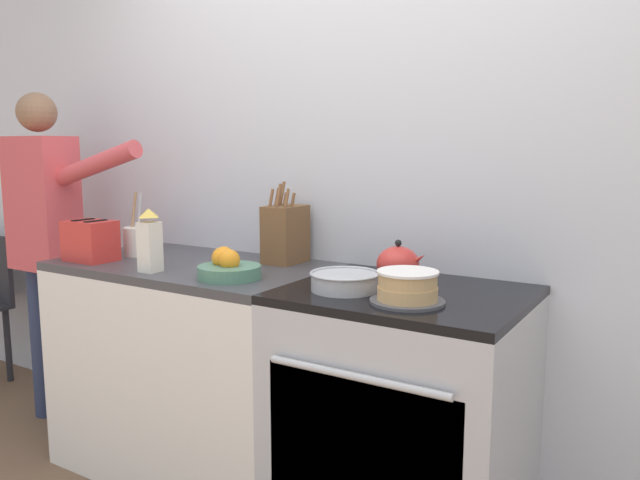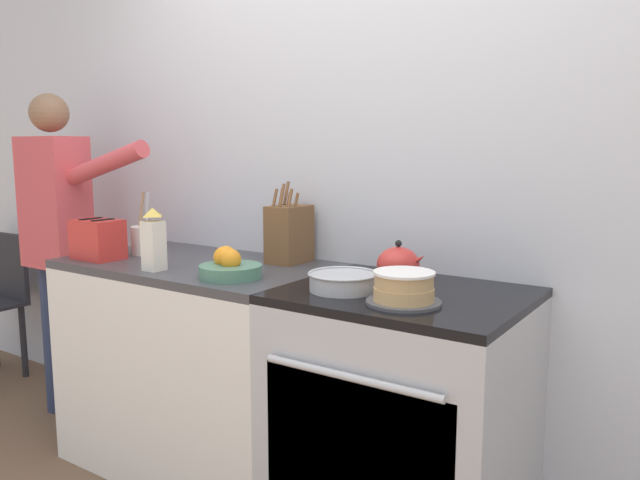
# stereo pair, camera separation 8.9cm
# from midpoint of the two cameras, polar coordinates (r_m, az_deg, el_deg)

# --- Properties ---
(wall_back) EXTENTS (8.00, 0.04, 2.60)m
(wall_back) POSITION_cam_midpoint_polar(r_m,az_deg,el_deg) (2.49, 6.67, 6.80)
(wall_back) COLOR silver
(wall_back) RESTS_ON ground_plane
(counter_cabinet) EXTENTS (1.14, 0.66, 0.90)m
(counter_cabinet) POSITION_cam_midpoint_polar(r_m,az_deg,el_deg) (2.76, -10.01, -11.14)
(counter_cabinet) COLOR white
(counter_cabinet) RESTS_ON ground_plane
(stove_range) EXTENTS (0.79, 0.69, 0.90)m
(stove_range) POSITION_cam_midpoint_polar(r_m,az_deg,el_deg) (2.24, 8.64, -15.88)
(stove_range) COLOR #B7BABF
(stove_range) RESTS_ON ground_plane
(layer_cake) EXTENTS (0.23, 0.23, 0.10)m
(layer_cake) POSITION_cam_midpoint_polar(r_m,az_deg,el_deg) (1.93, 8.98, -4.41)
(layer_cake) COLOR #4C4C51
(layer_cake) RESTS_ON stove_range
(tea_kettle) EXTENTS (0.19, 0.15, 0.15)m
(tea_kettle) POSITION_cam_midpoint_polar(r_m,az_deg,el_deg) (2.22, 8.33, -2.29)
(tea_kettle) COLOR red
(tea_kettle) RESTS_ON stove_range
(mixing_bowl) EXTENTS (0.24, 0.24, 0.06)m
(mixing_bowl) POSITION_cam_midpoint_polar(r_m,az_deg,el_deg) (2.08, 3.35, -3.80)
(mixing_bowl) COLOR #B7BABF
(mixing_bowl) RESTS_ON stove_range
(knife_block) EXTENTS (0.13, 0.18, 0.33)m
(knife_block) POSITION_cam_midpoint_polar(r_m,az_deg,el_deg) (2.58, -1.86, 0.60)
(knife_block) COLOR brown
(knife_block) RESTS_ON counter_cabinet
(utensil_crock) EXTENTS (0.12, 0.12, 0.28)m
(utensil_crock) POSITION_cam_midpoint_polar(r_m,az_deg,el_deg) (2.88, -14.85, 0.08)
(utensil_crock) COLOR silver
(utensil_crock) RESTS_ON counter_cabinet
(fruit_bowl) EXTENTS (0.23, 0.23, 0.11)m
(fruit_bowl) POSITION_cam_midpoint_polar(r_m,az_deg,el_deg) (2.31, -7.22, -2.40)
(fruit_bowl) COLOR #4C7F66
(fruit_bowl) RESTS_ON counter_cabinet
(toaster) EXTENTS (0.22, 0.15, 0.17)m
(toaster) POSITION_cam_midpoint_polar(r_m,az_deg,el_deg) (2.81, -18.80, 0.06)
(toaster) COLOR red
(toaster) RESTS_ON counter_cabinet
(milk_carton) EXTENTS (0.07, 0.07, 0.24)m
(milk_carton) POSITION_cam_midpoint_polar(r_m,az_deg,el_deg) (2.48, -13.99, -0.08)
(milk_carton) COLOR white
(milk_carton) RESTS_ON counter_cabinet
(person_baker) EXTENTS (0.93, 0.20, 1.63)m
(person_baker) POSITION_cam_midpoint_polar(r_m,az_deg,el_deg) (3.34, -22.19, 1.01)
(person_baker) COLOR #283351
(person_baker) RESTS_ON ground_plane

